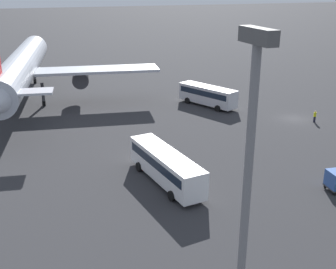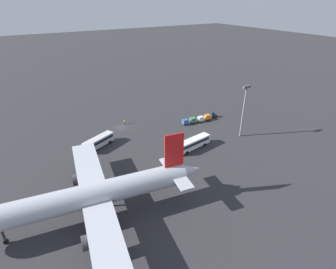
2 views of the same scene
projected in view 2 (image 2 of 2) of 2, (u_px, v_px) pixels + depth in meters
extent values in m
plane|color=#2D2D30|center=(121.00, 127.00, 92.85)|extent=(600.00, 600.00, 0.00)
cylinder|color=#B2B7C1|center=(84.00, 197.00, 51.33)|extent=(43.03, 11.24, 4.82)
cone|color=#B2B7C1|center=(188.00, 171.00, 59.02)|extent=(6.85, 5.24, 4.34)
cube|color=#B2B7C1|center=(107.00, 244.00, 42.31)|extent=(8.48, 20.30, 0.44)
cube|color=#B2B7C1|center=(87.00, 164.00, 62.36)|extent=(8.48, 20.30, 0.44)
cube|color=red|center=(174.00, 150.00, 54.88)|extent=(4.28, 1.00, 7.71)
cube|color=#B2B7C1|center=(176.00, 172.00, 57.73)|extent=(4.86, 12.84, 0.28)
cylinder|color=#38383D|center=(97.00, 239.00, 45.02)|extent=(5.48, 3.40, 2.65)
cylinder|color=#38383D|center=(84.00, 178.00, 60.23)|extent=(5.48, 3.40, 2.65)
cylinder|color=#38383D|center=(4.00, 236.00, 48.32)|extent=(0.50, 0.50, 3.86)
cylinder|color=black|center=(6.00, 242.00, 49.01)|extent=(0.97, 0.63, 0.90)
cylinder|color=#38383D|center=(100.00, 221.00, 51.52)|extent=(0.50, 0.50, 3.86)
cylinder|color=black|center=(101.00, 227.00, 52.21)|extent=(0.97, 0.63, 0.90)
cylinder|color=#38383D|center=(95.00, 201.00, 56.64)|extent=(0.50, 0.50, 3.86)
cylinder|color=black|center=(96.00, 206.00, 57.33)|extent=(0.97, 0.63, 0.90)
cube|color=silver|center=(99.00, 142.00, 80.01)|extent=(10.65, 6.74, 2.78)
cube|color=#192333|center=(98.00, 140.00, 79.78)|extent=(9.90, 6.43, 0.89)
cylinder|color=black|center=(94.00, 151.00, 77.58)|extent=(1.03, 0.69, 1.00)
cylinder|color=black|center=(88.00, 149.00, 78.91)|extent=(1.03, 0.69, 1.00)
cylinder|color=black|center=(110.00, 142.00, 82.36)|extent=(1.03, 0.69, 1.00)
cylinder|color=black|center=(104.00, 140.00, 83.69)|extent=(1.03, 0.69, 1.00)
cube|color=white|center=(193.00, 143.00, 79.14)|extent=(12.22, 4.31, 2.78)
cube|color=#192333|center=(193.00, 142.00, 78.91)|extent=(11.28, 4.21, 0.89)
cylinder|color=black|center=(187.00, 153.00, 76.76)|extent=(1.03, 0.44, 1.00)
cylinder|color=black|center=(181.00, 149.00, 78.61)|extent=(1.03, 0.44, 1.00)
cylinder|color=black|center=(205.00, 145.00, 80.93)|extent=(1.03, 0.44, 1.00)
cylinder|color=black|center=(198.00, 141.00, 82.78)|extent=(1.03, 0.44, 1.00)
cube|color=#333338|center=(214.00, 116.00, 100.37)|extent=(2.58, 1.67, 0.70)
cube|color=#192333|center=(213.00, 114.00, 99.81)|extent=(1.25, 1.33, 1.10)
cylinder|color=black|center=(212.00, 117.00, 99.68)|extent=(0.63, 0.31, 0.60)
cylinder|color=black|center=(211.00, 116.00, 100.83)|extent=(0.63, 0.31, 0.60)
cylinder|color=black|center=(216.00, 117.00, 100.23)|extent=(0.63, 0.31, 0.60)
cylinder|color=black|center=(214.00, 115.00, 101.38)|extent=(0.63, 0.31, 0.60)
cylinder|color=#1E1E2D|center=(125.00, 123.00, 95.07)|extent=(0.32, 0.32, 0.85)
cylinder|color=yellow|center=(124.00, 121.00, 94.72)|extent=(0.38, 0.38, 0.65)
sphere|color=tan|center=(124.00, 120.00, 94.51)|extent=(0.24, 0.24, 0.24)
cube|color=#38383D|center=(207.00, 119.00, 98.30)|extent=(2.17, 1.89, 0.10)
cube|color=orange|center=(207.00, 117.00, 97.90)|extent=(2.07, 1.80, 1.60)
cylinder|color=black|center=(206.00, 120.00, 97.61)|extent=(0.37, 0.16, 0.36)
cylinder|color=black|center=(204.00, 119.00, 98.64)|extent=(0.37, 0.16, 0.36)
cylinder|color=black|center=(210.00, 120.00, 98.17)|extent=(0.37, 0.16, 0.36)
cylinder|color=black|center=(208.00, 118.00, 99.20)|extent=(0.37, 0.16, 0.36)
cube|color=#38383D|center=(201.00, 121.00, 96.79)|extent=(2.17, 1.89, 0.10)
cube|color=silver|center=(201.00, 119.00, 96.40)|extent=(2.07, 1.80, 1.60)
cylinder|color=black|center=(200.00, 122.00, 96.11)|extent=(0.37, 0.16, 0.36)
cylinder|color=black|center=(198.00, 121.00, 97.13)|extent=(0.37, 0.16, 0.36)
cylinder|color=black|center=(203.00, 122.00, 96.66)|extent=(0.37, 0.16, 0.36)
cylinder|color=black|center=(201.00, 120.00, 97.69)|extent=(0.37, 0.16, 0.36)
cube|color=#38383D|center=(193.00, 122.00, 95.88)|extent=(2.17, 1.89, 0.10)
cube|color=#38844C|center=(193.00, 120.00, 95.48)|extent=(2.07, 1.80, 1.60)
cylinder|color=black|center=(192.00, 124.00, 95.19)|extent=(0.37, 0.16, 0.36)
cylinder|color=black|center=(190.00, 122.00, 96.22)|extent=(0.37, 0.16, 0.36)
cylinder|color=black|center=(195.00, 123.00, 95.75)|extent=(0.37, 0.16, 0.36)
cylinder|color=black|center=(193.00, 121.00, 96.78)|extent=(0.37, 0.16, 0.36)
cube|color=#38383D|center=(185.00, 124.00, 94.59)|extent=(2.17, 1.89, 0.10)
cube|color=#33569E|center=(185.00, 122.00, 94.19)|extent=(2.07, 1.80, 1.60)
cylinder|color=black|center=(184.00, 125.00, 93.90)|extent=(0.37, 0.16, 0.36)
cylinder|color=black|center=(182.00, 124.00, 94.93)|extent=(0.37, 0.16, 0.36)
cylinder|color=black|center=(188.00, 125.00, 94.46)|extent=(0.37, 0.16, 0.36)
cylinder|color=black|center=(186.00, 123.00, 95.49)|extent=(0.37, 0.16, 0.36)
cylinder|color=slate|center=(243.00, 113.00, 83.34)|extent=(0.50, 0.50, 16.43)
cube|color=#4C4C4C|center=(247.00, 87.00, 79.32)|extent=(2.80, 0.70, 0.80)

